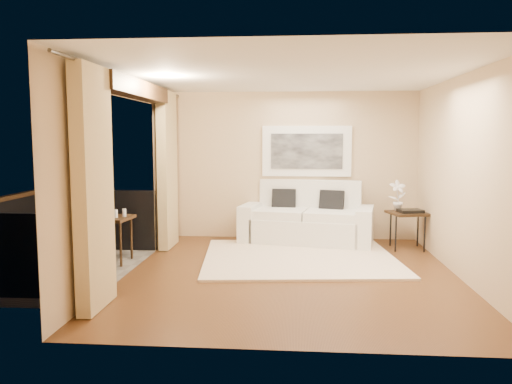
# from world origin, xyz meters

# --- Properties ---
(floor) EXTENTS (5.00, 5.00, 0.00)m
(floor) POSITION_xyz_m (0.00, 0.00, 0.00)
(floor) COLOR brown
(floor) RESTS_ON ground
(room_shell) EXTENTS (5.00, 6.40, 5.00)m
(room_shell) POSITION_xyz_m (-2.13, 0.00, 2.52)
(room_shell) COLOR white
(room_shell) RESTS_ON ground
(balcony) EXTENTS (1.81, 2.60, 1.17)m
(balcony) POSITION_xyz_m (-3.31, 0.00, 0.18)
(balcony) COLOR #605B56
(balcony) RESTS_ON ground
(curtains) EXTENTS (0.16, 4.80, 2.64)m
(curtains) POSITION_xyz_m (-2.11, 0.00, 1.34)
(curtains) COLOR tan
(curtains) RESTS_ON ground
(artwork) EXTENTS (1.62, 0.07, 0.92)m
(artwork) POSITION_xyz_m (0.25, 2.46, 1.62)
(artwork) COLOR white
(artwork) RESTS_ON room_shell
(rug) EXTENTS (3.15, 2.81, 0.04)m
(rug) POSITION_xyz_m (0.12, 0.88, 0.02)
(rug) COLOR #F9E4C8
(rug) RESTS_ON floor
(sofa) EXTENTS (2.42, 1.38, 1.10)m
(sofa) POSITION_xyz_m (0.26, 2.10, 0.39)
(sofa) COLOR white
(sofa) RESTS_ON floor
(side_table) EXTENTS (0.71, 0.71, 0.63)m
(side_table) POSITION_xyz_m (1.93, 1.71, 0.57)
(side_table) COLOR black
(side_table) RESTS_ON floor
(tray) EXTENTS (0.43, 0.35, 0.05)m
(tray) POSITION_xyz_m (1.96, 1.65, 0.66)
(tray) COLOR black
(tray) RESTS_ON side_table
(orchid) EXTENTS (0.30, 0.22, 0.53)m
(orchid) POSITION_xyz_m (1.78, 1.82, 0.89)
(orchid) COLOR white
(orchid) RESTS_ON side_table
(bistro_table) EXTENTS (0.64, 0.64, 0.69)m
(bistro_table) POSITION_xyz_m (-2.71, 0.44, 0.61)
(bistro_table) COLOR black
(bistro_table) RESTS_ON balcony
(balcony_chair_far) EXTENTS (0.50, 0.51, 1.07)m
(balcony_chair_far) POSITION_xyz_m (-2.98, 0.17, 0.63)
(balcony_chair_far) COLOR black
(balcony_chair_far) RESTS_ON balcony
(balcony_chair_near) EXTENTS (0.56, 0.56, 1.05)m
(balcony_chair_near) POSITION_xyz_m (-3.06, -0.14, 0.61)
(balcony_chair_near) COLOR black
(balcony_chair_near) RESTS_ON balcony
(ice_bucket) EXTENTS (0.18, 0.18, 0.20)m
(ice_bucket) POSITION_xyz_m (-2.85, 0.54, 0.79)
(ice_bucket) COLOR silver
(ice_bucket) RESTS_ON bistro_table
(candle) EXTENTS (0.06, 0.06, 0.07)m
(candle) POSITION_xyz_m (-2.69, 0.60, 0.73)
(candle) COLOR red
(candle) RESTS_ON bistro_table
(vase) EXTENTS (0.04, 0.04, 0.18)m
(vase) POSITION_xyz_m (-2.69, 0.25, 0.78)
(vase) COLOR silver
(vase) RESTS_ON bistro_table
(glass_a) EXTENTS (0.06, 0.06, 0.12)m
(glass_a) POSITION_xyz_m (-2.59, 0.36, 0.75)
(glass_a) COLOR white
(glass_a) RESTS_ON bistro_table
(glass_b) EXTENTS (0.06, 0.06, 0.12)m
(glass_b) POSITION_xyz_m (-2.50, 0.47, 0.75)
(glass_b) COLOR silver
(glass_b) RESTS_ON bistro_table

